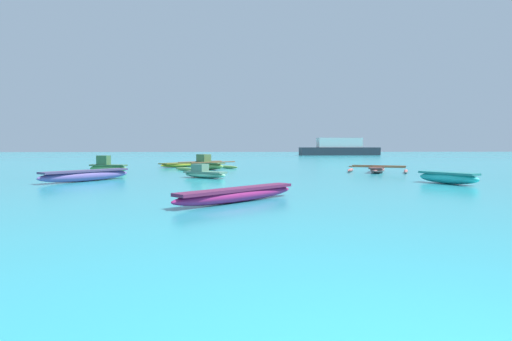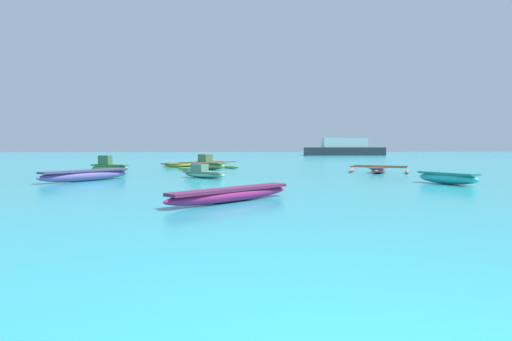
{
  "view_description": "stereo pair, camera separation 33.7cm",
  "coord_description": "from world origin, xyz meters",
  "px_view_note": "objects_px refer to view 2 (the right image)",
  "views": [
    {
      "loc": [
        -1.5,
        -1.36,
        1.42
      ],
      "look_at": [
        -0.18,
        18.68,
        0.25
      ],
      "focal_mm": 28.0,
      "sensor_mm": 36.0,
      "label": 1
    },
    {
      "loc": [
        -1.16,
        -1.38,
        1.42
      ],
      "look_at": [
        -0.18,
        18.68,
        0.25
      ],
      "focal_mm": 28.0,
      "sensor_mm": 36.0,
      "label": 2
    }
  ],
  "objects_px": {
    "distant_ferry": "(344,148)",
    "moored_boat_0": "(109,167)",
    "moored_boat_6": "(448,178)",
    "moored_boat_7": "(204,173)",
    "moored_boat_1": "(184,164)",
    "moored_boat_3": "(379,169)",
    "moored_boat_4": "(208,164)",
    "moored_boat_5": "(232,194)",
    "moored_boat_2": "(86,175)"
  },
  "relations": [
    {
      "from": "moored_boat_1",
      "to": "distant_ferry",
      "type": "bearing_deg",
      "value": 5.45
    },
    {
      "from": "moored_boat_7",
      "to": "moored_boat_0",
      "type": "bearing_deg",
      "value": 177.69
    },
    {
      "from": "moored_boat_3",
      "to": "moored_boat_6",
      "type": "height_order",
      "value": "moored_boat_6"
    },
    {
      "from": "moored_boat_1",
      "to": "moored_boat_6",
      "type": "height_order",
      "value": "moored_boat_6"
    },
    {
      "from": "moored_boat_1",
      "to": "moored_boat_4",
      "type": "xyz_separation_m",
      "value": [
        2.04,
        -3.54,
        0.14
      ]
    },
    {
      "from": "moored_boat_3",
      "to": "moored_boat_5",
      "type": "xyz_separation_m",
      "value": [
        -8.13,
        -11.68,
        0.03
      ]
    },
    {
      "from": "moored_boat_0",
      "to": "moored_boat_6",
      "type": "relative_size",
      "value": 0.97
    },
    {
      "from": "moored_boat_0",
      "to": "moored_boat_7",
      "type": "relative_size",
      "value": 1.05
    },
    {
      "from": "moored_boat_0",
      "to": "moored_boat_7",
      "type": "height_order",
      "value": "moored_boat_0"
    },
    {
      "from": "moored_boat_7",
      "to": "moored_boat_1",
      "type": "bearing_deg",
      "value": 136.22
    },
    {
      "from": "moored_boat_7",
      "to": "moored_boat_3",
      "type": "bearing_deg",
      "value": 53.81
    },
    {
      "from": "moored_boat_6",
      "to": "distant_ferry",
      "type": "height_order",
      "value": "distant_ferry"
    },
    {
      "from": "moored_boat_6",
      "to": "moored_boat_7",
      "type": "xyz_separation_m",
      "value": [
        -9.68,
        3.61,
        -0.03
      ]
    },
    {
      "from": "moored_boat_0",
      "to": "moored_boat_2",
      "type": "xyz_separation_m",
      "value": [
        0.82,
        -5.65,
        -0.08
      ]
    },
    {
      "from": "moored_boat_4",
      "to": "moored_boat_6",
      "type": "height_order",
      "value": "moored_boat_4"
    },
    {
      "from": "moored_boat_2",
      "to": "moored_boat_4",
      "type": "relative_size",
      "value": 0.91
    },
    {
      "from": "moored_boat_4",
      "to": "moored_boat_1",
      "type": "bearing_deg",
      "value": 168.73
    },
    {
      "from": "moored_boat_5",
      "to": "moored_boat_6",
      "type": "relative_size",
      "value": 1.39
    },
    {
      "from": "moored_boat_1",
      "to": "moored_boat_2",
      "type": "distance_m",
      "value": 12.45
    },
    {
      "from": "moored_boat_1",
      "to": "moored_boat_3",
      "type": "relative_size",
      "value": 1.06
    },
    {
      "from": "moored_boat_2",
      "to": "moored_boat_4",
      "type": "distance_m",
      "value": 9.77
    },
    {
      "from": "moored_boat_1",
      "to": "moored_boat_5",
      "type": "xyz_separation_m",
      "value": [
        3.72,
        -18.92,
        0.03
      ]
    },
    {
      "from": "moored_boat_4",
      "to": "moored_boat_6",
      "type": "xyz_separation_m",
      "value": [
        9.96,
        -10.75,
        -0.07
      ]
    },
    {
      "from": "moored_boat_6",
      "to": "distant_ferry",
      "type": "bearing_deg",
      "value": 140.2
    },
    {
      "from": "moored_boat_4",
      "to": "distant_ferry",
      "type": "relative_size",
      "value": 0.29
    },
    {
      "from": "moored_boat_3",
      "to": "moored_boat_7",
      "type": "xyz_separation_m",
      "value": [
        -9.54,
        -3.44,
        0.05
      ]
    },
    {
      "from": "distant_ferry",
      "to": "moored_boat_0",
      "type": "bearing_deg",
      "value": -119.22
    },
    {
      "from": "moored_boat_2",
      "to": "moored_boat_7",
      "type": "height_order",
      "value": "moored_boat_7"
    },
    {
      "from": "moored_boat_3",
      "to": "moored_boat_5",
      "type": "height_order",
      "value": "moored_boat_3"
    },
    {
      "from": "moored_boat_4",
      "to": "moored_boat_7",
      "type": "height_order",
      "value": "moored_boat_4"
    },
    {
      "from": "moored_boat_6",
      "to": "moored_boat_4",
      "type": "bearing_deg",
      "value": -165.74
    },
    {
      "from": "moored_boat_1",
      "to": "moored_boat_7",
      "type": "relative_size",
      "value": 1.73
    },
    {
      "from": "moored_boat_4",
      "to": "distant_ferry",
      "type": "distance_m",
      "value": 48.32
    },
    {
      "from": "moored_boat_2",
      "to": "moored_boat_5",
      "type": "relative_size",
      "value": 1.08
    },
    {
      "from": "moored_boat_3",
      "to": "moored_boat_4",
      "type": "height_order",
      "value": "moored_boat_4"
    },
    {
      "from": "moored_boat_4",
      "to": "moored_boat_5",
      "type": "relative_size",
      "value": 1.19
    },
    {
      "from": "moored_boat_0",
      "to": "moored_boat_6",
      "type": "xyz_separation_m",
      "value": [
        15.3,
        -7.73,
        -0.09
      ]
    },
    {
      "from": "moored_boat_7",
      "to": "distant_ferry",
      "type": "relative_size",
      "value": 0.16
    },
    {
      "from": "moored_boat_1",
      "to": "moored_boat_4",
      "type": "distance_m",
      "value": 4.09
    },
    {
      "from": "moored_boat_0",
      "to": "moored_boat_6",
      "type": "bearing_deg",
      "value": -9.04
    },
    {
      "from": "moored_boat_6",
      "to": "distant_ferry",
      "type": "distance_m",
      "value": 55.44
    },
    {
      "from": "moored_boat_1",
      "to": "moored_boat_4",
      "type": "relative_size",
      "value": 0.97
    },
    {
      "from": "moored_boat_0",
      "to": "distant_ferry",
      "type": "height_order",
      "value": "distant_ferry"
    },
    {
      "from": "moored_boat_0",
      "to": "moored_boat_3",
      "type": "height_order",
      "value": "moored_boat_0"
    },
    {
      "from": "moored_boat_4",
      "to": "moored_boat_5",
      "type": "distance_m",
      "value": 15.47
    },
    {
      "from": "moored_boat_7",
      "to": "moored_boat_4",
      "type": "bearing_deg",
      "value": 126.24
    },
    {
      "from": "moored_boat_2",
      "to": "moored_boat_7",
      "type": "relative_size",
      "value": 1.64
    },
    {
      "from": "moored_boat_3",
      "to": "moored_boat_1",
      "type": "bearing_deg",
      "value": 84.25
    },
    {
      "from": "moored_boat_6",
      "to": "moored_boat_7",
      "type": "distance_m",
      "value": 10.33
    },
    {
      "from": "moored_boat_2",
      "to": "moored_boat_4",
      "type": "xyz_separation_m",
      "value": [
        4.51,
        8.66,
        0.06
      ]
    }
  ]
}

